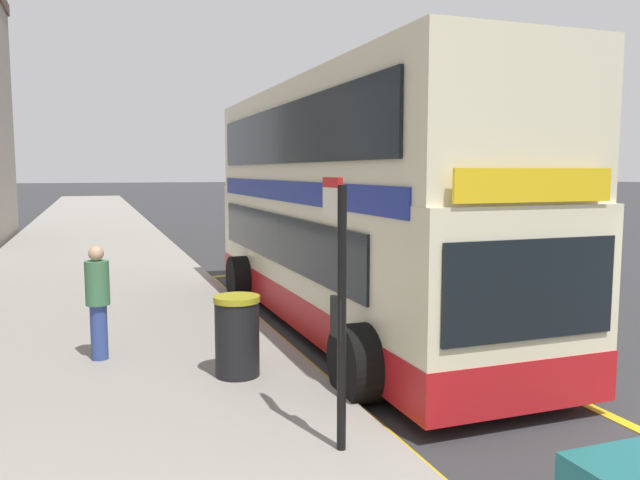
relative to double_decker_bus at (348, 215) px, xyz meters
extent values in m
plane|color=#333335|center=(2.46, 25.24, -2.06)|extent=(260.00, 260.00, 0.00)
cube|color=gray|center=(-4.54, 25.24, -1.99)|extent=(6.00, 76.00, 0.14)
cube|color=beige|center=(0.01, 0.01, -0.71)|extent=(2.49, 10.31, 2.30)
cube|color=beige|center=(0.01, 0.01, 1.39)|extent=(2.47, 10.11, 1.90)
cube|color=red|center=(0.01, 0.01, -1.56)|extent=(2.51, 10.33, 0.60)
cube|color=navy|center=(0.01, 0.01, 0.46)|extent=(2.52, 9.49, 0.36)
cube|color=black|center=(-1.26, 0.41, -0.41)|extent=(0.04, 8.25, 0.90)
cube|color=black|center=(-1.26, 0.01, 1.44)|extent=(0.04, 9.08, 1.00)
cube|color=black|center=(0.01, -5.16, -0.46)|extent=(2.20, 0.04, 1.10)
cube|color=yellow|center=(0.01, -5.16, 0.66)|extent=(2.00, 0.04, 0.36)
cylinder|color=black|center=(-1.33, -3.70, -1.56)|extent=(0.56, 1.00, 1.00)
cylinder|color=black|center=(1.34, -3.70, -1.56)|extent=(0.56, 1.00, 1.00)
cylinder|color=black|center=(-1.33, 2.85, -1.56)|extent=(0.56, 1.00, 1.00)
cylinder|color=black|center=(1.34, 2.85, -1.56)|extent=(0.56, 1.00, 1.00)
cube|color=gold|center=(-1.46, -0.31, -2.06)|extent=(0.16, 13.22, 0.01)
cube|color=gold|center=(1.22, -0.31, -2.06)|extent=(0.16, 13.22, 0.01)
cube|color=gold|center=(-0.12, 6.22, -2.06)|extent=(2.85, 0.16, 0.01)
cylinder|color=black|center=(-2.18, -5.13, -0.62)|extent=(0.09, 0.09, 2.60)
cube|color=silver|center=(-2.18, -4.88, 0.49)|extent=(0.05, 0.42, 0.30)
cube|color=red|center=(-2.18, -4.88, 0.69)|extent=(0.05, 0.42, 0.10)
cube|color=black|center=(-2.18, -5.03, -0.62)|extent=(0.06, 0.28, 0.40)
cube|color=#B2B5BA|center=(7.23, 28.25, -1.40)|extent=(1.76, 4.20, 0.72)
cube|color=black|center=(7.23, 28.15, -0.74)|extent=(1.52, 1.90, 0.60)
cylinder|color=black|center=(6.30, 29.55, -1.76)|extent=(0.22, 0.60, 0.60)
cylinder|color=black|center=(8.17, 29.55, -1.76)|extent=(0.22, 0.60, 0.60)
cylinder|color=black|center=(6.30, 26.94, -1.76)|extent=(0.22, 0.60, 0.60)
cylinder|color=black|center=(8.17, 26.94, -1.76)|extent=(0.22, 0.60, 0.60)
cylinder|color=#33478C|center=(-4.38, -1.17, -1.52)|extent=(0.24, 0.24, 0.81)
cylinder|color=#3F724C|center=(-4.38, -1.17, -0.80)|extent=(0.34, 0.34, 0.64)
sphere|color=tan|center=(-4.38, -1.17, -0.37)|extent=(0.22, 0.22, 0.22)
cylinder|color=black|center=(-2.65, -2.58, -1.42)|extent=(0.59, 0.59, 1.00)
cylinder|color=#A5991E|center=(-2.65, -2.58, -0.88)|extent=(0.62, 0.62, 0.08)
camera|label=1|loc=(-4.40, -10.62, 0.80)|focal=35.18mm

